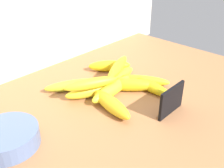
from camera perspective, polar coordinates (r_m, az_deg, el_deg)
counter_top at (r=81.62cm, az=3.00°, el=-4.59°), size 110.00×76.00×3.00cm
chalkboard_sign at (r=75.30cm, az=12.73°, el=-3.67°), size 11.00×1.80×8.40cm
fruit_bowl at (r=68.38cm, az=-21.80°, el=-10.76°), size 15.14×15.14×4.47cm
banana_0 at (r=98.05cm, az=-0.57°, el=3.96°), size 14.25×13.48×4.10cm
banana_1 at (r=85.90cm, az=-4.58°, el=-0.29°), size 16.24×4.31×3.38cm
banana_2 at (r=89.30cm, az=6.63°, el=0.81°), size 12.35×17.21×3.35cm
banana_3 at (r=90.62cm, az=1.24°, el=1.66°), size 16.29×4.50×3.91cm
banana_4 at (r=86.69cm, az=-8.28°, el=-0.21°), size 18.32×12.44×3.42cm
banana_5 at (r=75.27cm, az=-0.09°, el=-4.43°), size 7.62×17.50×4.29cm
banana_6 at (r=85.30cm, az=3.68°, el=-0.19°), size 14.84×16.75×4.14cm
banana_7 at (r=82.71cm, az=-0.06°, el=-1.10°), size 19.69×6.31×4.21cm
banana_8 at (r=82.45cm, az=-4.19°, el=-1.49°), size 17.78×10.57×3.72cm
banana_9 at (r=85.76cm, az=8.46°, el=-0.50°), size 5.11×15.41×3.60cm
banana_10 at (r=88.76cm, az=1.27°, el=3.68°), size 18.00×10.71×3.42cm
banana_11 at (r=79.27cm, az=-4.59°, el=0.08°), size 16.76×10.12×3.33cm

